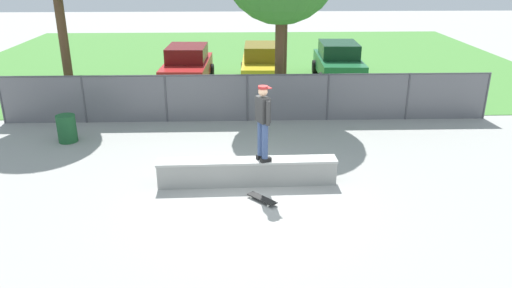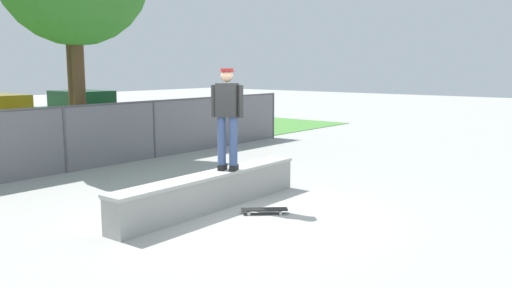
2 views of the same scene
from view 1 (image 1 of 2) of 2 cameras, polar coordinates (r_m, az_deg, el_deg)
The scene contains 10 objects.
ground_plane at distance 11.59m, azimuth -0.57°, elevation -5.86°, with size 80.00×80.00×0.00m, color #9E9E99.
grass_strip at distance 26.64m, azimuth -1.35°, elevation 9.77°, with size 28.26×20.00×0.02m, color #478438.
concrete_ledge at distance 11.97m, azimuth -1.03°, elevation -3.24°, with size 4.38×0.58×0.64m.
skateboarder at distance 11.44m, azimuth 0.81°, elevation 2.85°, with size 0.40×0.55×1.84m.
skateboard at distance 11.23m, azimuth 0.72°, elevation -6.38°, with size 0.69×0.72×0.09m.
chainlink_fence at distance 16.41m, azimuth -1.02°, elevation 5.66°, with size 16.33×0.07×1.61m.
car_red at distance 21.47m, azimuth -8.02°, elevation 9.06°, with size 2.15×4.27×1.66m.
car_yellow at distance 21.59m, azimuth 0.85°, elevation 9.32°, with size 2.15×4.27×1.66m.
car_green at distance 22.41m, azimuth 9.58°, elevation 9.47°, with size 2.15×4.27×1.66m.
trash_bin at distance 15.71m, azimuth -21.18°, elevation 1.69°, with size 0.56×0.56×0.83m, color #1E592D.
Camera 1 is at (-0.22, -10.32, 5.27)m, focal length 34.34 mm.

